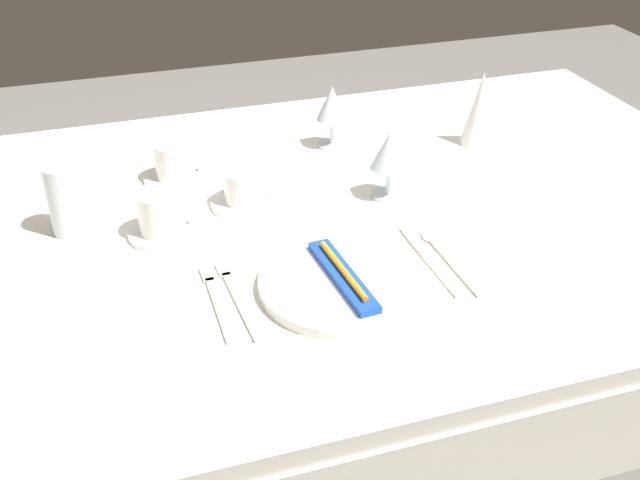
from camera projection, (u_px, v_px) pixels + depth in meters
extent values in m
cube|color=silver|center=(315.00, 221.00, 1.44)|extent=(1.80, 1.10, 0.04)
cube|color=silver|center=(250.00, 153.00, 1.94)|extent=(1.80, 0.01, 0.18)
cylinder|color=brown|center=(532.00, 213.00, 2.21)|extent=(0.07, 0.07, 0.70)
cylinder|color=white|center=(343.00, 284.00, 1.22)|extent=(0.27, 0.27, 0.02)
cube|color=blue|center=(343.00, 276.00, 1.21)|extent=(0.05, 0.21, 0.01)
cylinder|color=orange|center=(343.00, 270.00, 1.21)|extent=(0.02, 0.17, 0.01)
cube|color=beige|center=(241.00, 305.00, 1.18)|extent=(0.02, 0.19, 0.00)
cube|color=beige|center=(224.00, 270.00, 1.27)|extent=(0.02, 0.04, 0.00)
cube|color=beige|center=(220.00, 309.00, 1.17)|extent=(0.01, 0.17, 0.00)
cube|color=beige|center=(208.00, 275.00, 1.25)|extent=(0.02, 0.04, 0.00)
cube|color=beige|center=(435.00, 266.00, 1.27)|extent=(0.02, 0.18, 0.00)
cube|color=beige|center=(410.00, 236.00, 1.36)|extent=(0.02, 0.06, 0.00)
cube|color=beige|center=(455.00, 267.00, 1.27)|extent=(0.02, 0.18, 0.00)
ellipsoid|color=beige|center=(429.00, 237.00, 1.35)|extent=(0.03, 0.04, 0.01)
cylinder|color=white|center=(176.00, 178.00, 1.54)|extent=(0.13, 0.13, 0.01)
cylinder|color=white|center=(174.00, 160.00, 1.52)|extent=(0.08, 0.08, 0.07)
torus|color=white|center=(194.00, 156.00, 1.53)|extent=(0.05, 0.01, 0.05)
cylinder|color=white|center=(245.00, 203.00, 1.45)|extent=(0.13, 0.13, 0.01)
cylinder|color=white|center=(244.00, 186.00, 1.44)|extent=(0.08, 0.08, 0.06)
torus|color=white|center=(264.00, 182.00, 1.44)|extent=(0.04, 0.01, 0.04)
cylinder|color=white|center=(164.00, 232.00, 1.36)|extent=(0.13, 0.13, 0.01)
cylinder|color=white|center=(161.00, 212.00, 1.34)|extent=(0.08, 0.08, 0.07)
torus|color=white|center=(184.00, 206.00, 1.35)|extent=(0.05, 0.01, 0.05)
cylinder|color=silver|center=(332.00, 145.00, 1.68)|extent=(0.06, 0.06, 0.01)
cylinder|color=silver|center=(332.00, 131.00, 1.66)|extent=(0.01, 0.01, 0.06)
cone|color=silver|center=(332.00, 103.00, 1.63)|extent=(0.07, 0.07, 0.07)
cylinder|color=silver|center=(387.00, 195.00, 1.49)|extent=(0.06, 0.06, 0.01)
cylinder|color=silver|center=(388.00, 180.00, 1.47)|extent=(0.01, 0.01, 0.06)
cone|color=silver|center=(390.00, 150.00, 1.43)|extent=(0.07, 0.07, 0.07)
cylinder|color=silver|center=(65.00, 199.00, 1.34)|extent=(0.06, 0.06, 0.13)
cylinder|color=#C68C1E|center=(68.00, 213.00, 1.35)|extent=(0.06, 0.06, 0.07)
cone|color=white|center=(480.00, 109.00, 1.65)|extent=(0.08, 0.08, 0.16)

